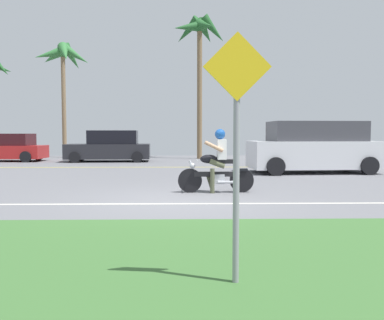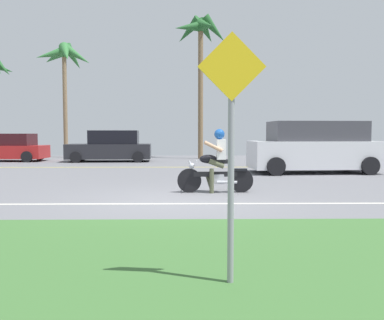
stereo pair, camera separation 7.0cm
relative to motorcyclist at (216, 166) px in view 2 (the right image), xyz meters
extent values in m
cube|color=slate|center=(-0.95, 1.78, -0.68)|extent=(56.00, 30.00, 0.04)
cube|color=#3D6B33|center=(-0.95, -5.32, -0.63)|extent=(56.00, 3.80, 0.06)
cube|color=silver|center=(-0.95, -1.63, -0.66)|extent=(50.40, 0.12, 0.01)
cube|color=yellow|center=(-0.95, 7.52, -0.66)|extent=(50.40, 0.12, 0.01)
cylinder|color=black|center=(-0.66, 0.00, -0.37)|extent=(0.59, 0.09, 0.59)
cylinder|color=black|center=(0.62, 0.01, -0.37)|extent=(0.59, 0.09, 0.59)
cylinder|color=#B7BAC1|center=(-0.56, 0.00, -0.12)|extent=(0.27, 0.05, 0.51)
cube|color=black|center=(-0.02, 0.00, -0.21)|extent=(1.07, 0.11, 0.12)
cube|color=#B7BAC1|center=(0.03, 0.00, -0.33)|extent=(0.32, 0.20, 0.24)
ellipsoid|color=black|center=(-0.19, 0.00, 0.17)|extent=(0.43, 0.24, 0.22)
cube|color=black|center=(0.18, 0.01, 0.11)|extent=(0.47, 0.22, 0.10)
cube|color=black|center=(0.60, 0.01, -0.10)|extent=(0.32, 0.16, 0.06)
cylinder|color=#B7BAC1|center=(-0.48, 0.00, 0.12)|extent=(0.04, 0.61, 0.04)
sphere|color=#B7BAC1|center=(-0.60, 0.00, 0.00)|extent=(0.14, 0.14, 0.14)
cylinder|color=#B7BAC1|center=(0.26, -0.11, -0.40)|extent=(0.49, 0.07, 0.07)
cube|color=white|center=(0.12, 0.00, 0.40)|extent=(0.22, 0.32, 0.49)
sphere|color=#194C9E|center=(0.08, 0.00, 0.77)|extent=(0.26, 0.26, 0.26)
cylinder|color=#51563D|center=(0.00, 0.10, 0.06)|extent=(0.40, 0.13, 0.25)
cylinder|color=#51563D|center=(0.00, -0.09, 0.06)|extent=(0.40, 0.13, 0.25)
cylinder|color=#51563D|center=(-0.11, -0.13, -0.36)|extent=(0.11, 0.11, 0.60)
cylinder|color=#51563D|center=(-0.16, 0.12, -0.40)|extent=(0.20, 0.11, 0.33)
cylinder|color=tan|center=(-0.08, 0.20, 0.47)|extent=(0.45, 0.09, 0.28)
cylinder|color=tan|center=(-0.07, -0.19, 0.47)|extent=(0.45, 0.09, 0.28)
cube|color=silver|center=(3.98, 4.97, 0.01)|extent=(4.75, 2.13, 0.99)
cube|color=#414147|center=(4.07, 4.98, 0.87)|extent=(3.44, 1.80, 0.72)
cylinder|color=black|center=(5.59, 6.00, -0.34)|extent=(0.65, 0.26, 0.64)
cylinder|color=black|center=(2.25, 5.81, -0.34)|extent=(0.65, 0.26, 0.64)
cylinder|color=black|center=(5.70, 4.13, -0.34)|extent=(0.65, 0.26, 0.64)
cylinder|color=black|center=(2.36, 3.94, -0.34)|extent=(0.65, 0.26, 0.64)
cylinder|color=black|center=(6.40, 5.11, 0.06)|extent=(0.23, 0.59, 0.58)
cube|color=#AD1E1E|center=(-10.22, 11.48, -0.17)|extent=(4.25, 1.79, 0.67)
cube|color=#351116|center=(-9.96, 11.48, 0.47)|extent=(2.48, 1.51, 0.62)
cylinder|color=black|center=(-8.68, 12.29, -0.38)|extent=(0.56, 0.19, 0.56)
cylinder|color=black|center=(-8.72, 10.60, -0.38)|extent=(0.56, 0.19, 0.56)
cube|color=#232328|center=(-4.69, 11.16, -0.13)|extent=(4.33, 1.96, 0.75)
cube|color=black|center=(-4.44, 11.17, 0.59)|extent=(2.54, 1.63, 0.70)
cylinder|color=black|center=(-3.21, 12.11, -0.38)|extent=(0.57, 0.21, 0.56)
cylinder|color=black|center=(-6.26, 11.96, -0.38)|extent=(0.57, 0.21, 0.56)
cylinder|color=black|center=(-3.12, 10.36, -0.38)|extent=(0.57, 0.21, 0.56)
cylinder|color=black|center=(-6.18, 10.21, -0.38)|extent=(0.57, 0.21, 0.56)
cone|color=#235B28|center=(-11.42, 14.24, 4.63)|extent=(1.25, 0.59, 1.21)
cone|color=#235B28|center=(-11.62, 14.74, 4.63)|extent=(1.19, 1.30, 0.68)
cylinder|color=#846B4C|center=(-8.01, 14.88, 2.49)|extent=(0.25, 0.25, 6.30)
sphere|color=#337538|center=(-8.01, 14.88, 5.64)|extent=(0.66, 0.66, 0.66)
cone|color=#337538|center=(-7.24, 14.91, 5.45)|extent=(1.80, 0.68, 1.42)
cone|color=#337538|center=(-7.65, 15.56, 5.45)|extent=(1.30, 1.74, 1.64)
cone|color=#337538|center=(-8.67, 15.27, 5.45)|extent=(1.88, 1.46, 1.15)
cone|color=#337538|center=(-8.70, 14.56, 5.45)|extent=(1.91, 1.32, 1.10)
cone|color=#337538|center=(-7.70, 14.17, 5.45)|extent=(1.27, 1.86, 1.47)
cylinder|color=brown|center=(0.11, 13.44, 3.10)|extent=(0.29, 0.29, 7.53)
sphere|color=#235B28|center=(0.11, 13.44, 6.87)|extent=(0.74, 0.74, 0.74)
cone|color=#235B28|center=(0.89, 13.55, 6.67)|extent=(1.72, 0.86, 1.71)
cone|color=#235B28|center=(0.47, 14.14, 6.67)|extent=(1.39, 1.92, 1.40)
cone|color=#235B28|center=(-0.55, 13.87, 6.67)|extent=(1.81, 1.49, 1.59)
cone|color=#235B28|center=(-0.57, 13.05, 6.67)|extent=(1.91, 1.45, 0.96)
cone|color=#235B28|center=(0.40, 12.71, 6.67)|extent=(1.27, 1.95, 1.05)
cylinder|color=gray|center=(-0.33, -6.24, 0.25)|extent=(0.06, 0.06, 1.82)
cube|color=yellow|center=(-0.33, -6.26, 1.40)|extent=(0.62, 0.03, 0.62)
camera|label=1|loc=(-0.82, -9.98, 0.80)|focal=38.20mm
camera|label=2|loc=(-0.75, -9.98, 0.80)|focal=38.20mm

